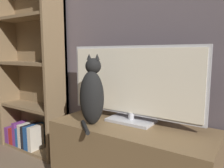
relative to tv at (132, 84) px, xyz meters
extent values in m
cube|color=#564C51|center=(0.04, 0.22, 0.47)|extent=(4.80, 0.05, 2.60)
cube|color=brown|center=(0.04, -0.08, -0.55)|extent=(1.14, 0.50, 0.54)
cube|color=#B7B7BC|center=(0.00, 0.00, -0.27)|extent=(0.34, 0.20, 0.02)
cylinder|color=#B7B7BC|center=(0.00, 0.00, -0.24)|extent=(0.04, 0.04, 0.05)
cube|color=#B7B7BC|center=(0.00, 0.00, 0.02)|extent=(1.04, 0.02, 0.50)
cube|color=silver|center=(0.00, -0.01, 0.02)|extent=(1.01, 0.01, 0.47)
ellipsoid|color=black|center=(-0.20, -0.21, -0.09)|extent=(0.21, 0.19, 0.38)
ellipsoid|color=olive|center=(-0.22, -0.15, -0.11)|extent=(0.10, 0.07, 0.21)
sphere|color=black|center=(-0.21, -0.18, 0.13)|extent=(0.14, 0.14, 0.11)
cone|color=black|center=(-0.24, -0.19, 0.20)|extent=(0.04, 0.04, 0.04)
cone|color=black|center=(-0.18, -0.17, 0.20)|extent=(0.04, 0.04, 0.04)
cylinder|color=black|center=(-0.18, -0.32, -0.27)|extent=(0.19, 0.17, 0.03)
cube|color=brown|center=(-1.62, 0.04, 0.11)|extent=(0.03, 0.28, 1.88)
cube|color=brown|center=(-0.84, 0.04, 0.11)|extent=(0.03, 0.28, 1.88)
cube|color=brown|center=(-1.23, 0.17, 0.11)|extent=(0.81, 0.03, 1.88)
cube|color=brown|center=(-1.23, 0.04, -0.81)|extent=(0.75, 0.25, 0.03)
cube|color=brown|center=(-1.23, 0.04, -0.35)|extent=(0.75, 0.25, 0.03)
cube|color=brown|center=(-1.23, 0.04, 0.11)|extent=(0.75, 0.25, 0.03)
cube|color=brown|center=(-1.23, 0.04, 0.57)|extent=(0.75, 0.25, 0.03)
cube|color=#6B2D75|center=(-1.56, 0.02, -0.71)|extent=(0.07, 0.21, 0.18)
cube|color=maroon|center=(-1.48, 0.03, -0.70)|extent=(0.07, 0.22, 0.18)
cube|color=#6B2D75|center=(-1.41, 0.00, -0.67)|extent=(0.05, 0.17, 0.26)
cube|color=navy|center=(-1.37, 0.02, -0.69)|extent=(0.03, 0.20, 0.20)
cube|color=beige|center=(-1.32, 0.02, -0.67)|extent=(0.05, 0.21, 0.26)
cube|color=black|center=(-1.27, 0.02, -0.67)|extent=(0.04, 0.20, 0.25)
cube|color=navy|center=(-1.21, 0.03, -0.67)|extent=(0.06, 0.23, 0.25)
cube|color=beige|center=(-1.14, 0.00, -0.67)|extent=(0.05, 0.17, 0.26)
camera|label=1|loc=(0.74, -1.38, 0.22)|focal=35.00mm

